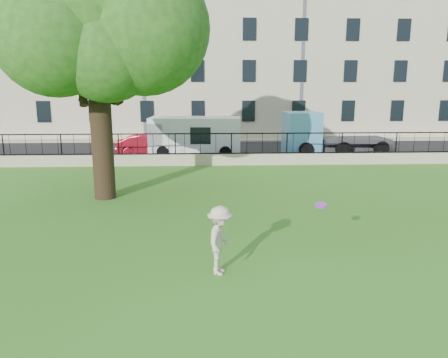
{
  "coord_description": "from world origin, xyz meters",
  "views": [
    {
      "loc": [
        -1.4,
        -11.18,
        4.39
      ],
      "look_at": [
        -0.76,
        3.5,
        1.11
      ],
      "focal_mm": 35.0,
      "sensor_mm": 36.0,
      "label": 1
    }
  ],
  "objects_px": {
    "tree": "(91,13)",
    "blue_truck": "(335,133)",
    "man": "(220,240)",
    "white_van": "(195,136)",
    "red_sedan": "(148,145)",
    "frisbee": "(321,205)"
  },
  "relations": [
    {
      "from": "man",
      "to": "red_sedan",
      "type": "height_order",
      "value": "man"
    },
    {
      "from": "tree",
      "to": "red_sedan",
      "type": "distance_m",
      "value": 11.74
    },
    {
      "from": "tree",
      "to": "blue_truck",
      "type": "xyz_separation_m",
      "value": [
        12.0,
        9.99,
        -5.48
      ]
    },
    {
      "from": "man",
      "to": "frisbee",
      "type": "relative_size",
      "value": 6.03
    },
    {
      "from": "tree",
      "to": "white_van",
      "type": "xyz_separation_m",
      "value": [
        3.41,
        9.99,
        -5.63
      ]
    },
    {
      "from": "tree",
      "to": "frisbee",
      "type": "bearing_deg",
      "value": -45.58
    },
    {
      "from": "blue_truck",
      "to": "white_van",
      "type": "bearing_deg",
      "value": 175.96
    },
    {
      "from": "tree",
      "to": "blue_truck",
      "type": "relative_size",
      "value": 1.64
    },
    {
      "from": "man",
      "to": "blue_truck",
      "type": "xyz_separation_m",
      "value": [
        7.67,
        17.06,
        0.49
      ]
    },
    {
      "from": "tree",
      "to": "man",
      "type": "xyz_separation_m",
      "value": [
        4.33,
        -7.07,
        -5.96
      ]
    },
    {
      "from": "man",
      "to": "white_van",
      "type": "height_order",
      "value": "white_van"
    },
    {
      "from": "tree",
      "to": "man",
      "type": "height_order",
      "value": "tree"
    },
    {
      "from": "red_sedan",
      "to": "white_van",
      "type": "relative_size",
      "value": 0.7
    },
    {
      "from": "white_van",
      "to": "frisbee",
      "type": "bearing_deg",
      "value": -74.64
    },
    {
      "from": "red_sedan",
      "to": "blue_truck",
      "type": "distance_m",
      "value": 11.49
    },
    {
      "from": "tree",
      "to": "red_sedan",
      "type": "bearing_deg",
      "value": 86.97
    },
    {
      "from": "man",
      "to": "frisbee",
      "type": "xyz_separation_m",
      "value": [
        2.38,
        0.22,
        0.75
      ]
    },
    {
      "from": "man",
      "to": "red_sedan",
      "type": "bearing_deg",
      "value": 27.05
    },
    {
      "from": "red_sedan",
      "to": "white_van",
      "type": "xyz_separation_m",
      "value": [
        2.88,
        0.0,
        0.52
      ]
    },
    {
      "from": "tree",
      "to": "red_sedan",
      "type": "height_order",
      "value": "tree"
    },
    {
      "from": "red_sedan",
      "to": "man",
      "type": "bearing_deg",
      "value": -169.04
    },
    {
      "from": "tree",
      "to": "white_van",
      "type": "bearing_deg",
      "value": 71.15
    }
  ]
}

